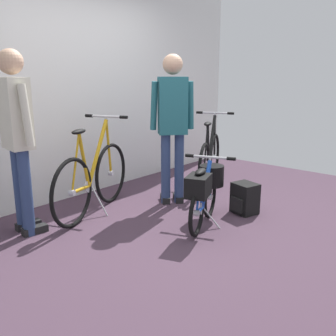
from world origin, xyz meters
TOP-DOWN VIEW (x-y plane):
  - ground_plane at (0.00, 0.00)m, footprint 6.02×6.02m
  - back_wall at (0.00, 1.67)m, footprint 6.02×0.10m
  - folding_bike_foreground at (0.17, -0.14)m, footprint 0.91×0.55m
  - display_bike_left at (1.33, 0.61)m, footprint 1.31×0.69m
  - display_bike_right at (-0.37, 0.97)m, footprint 1.43×0.67m
  - visitor_near_wall at (-1.14, 1.05)m, footprint 0.30×0.53m
  - visitor_browsing at (0.46, 0.54)m, footprint 0.42×0.39m
  - backpack_on_floor at (0.71, -0.29)m, footprint 0.30×0.30m

SIDE VIEW (x-z plane):
  - ground_plane at x=0.00m, z-range 0.00..0.00m
  - backpack_on_floor at x=0.71m, z-range 0.00..0.34m
  - display_bike_left at x=1.33m, z-range -0.12..0.87m
  - folding_bike_foreground at x=0.17m, z-range 0.03..0.72m
  - display_bike_right at x=-0.37m, z-range -0.13..0.92m
  - visitor_browsing at x=0.46m, z-range 0.13..1.85m
  - visitor_near_wall at x=-1.14m, z-range 0.13..1.85m
  - back_wall at x=0.00m, z-range 0.00..3.10m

